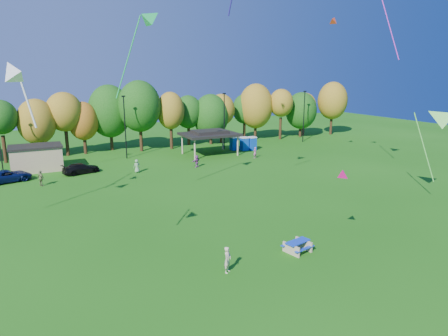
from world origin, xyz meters
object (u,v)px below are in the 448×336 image
picnic_table (298,246)px  car_c (8,176)px  kite_flyer (227,260)px  porta_potties (244,143)px  car_d (81,168)px

picnic_table → car_c: 35.15m
kite_flyer → car_c: 32.85m
porta_potties → kite_flyer: size_ratio=2.19×
car_c → car_d: 8.08m
car_c → car_d: size_ratio=1.13×
picnic_table → kite_flyer: bearing=171.7°
kite_flyer → car_c: kite_flyer is taller
kite_flyer → porta_potties: bearing=18.3°
kite_flyer → car_d: size_ratio=0.38×
porta_potties → kite_flyer: (-20.96, -34.89, -0.24)m
picnic_table → kite_flyer: kite_flyer is taller
car_c → car_d: car_c is taller
picnic_table → car_c: bearing=109.6°
porta_potties → car_c: (-33.71, -4.61, -0.39)m
car_c → picnic_table: bearing=-163.2°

